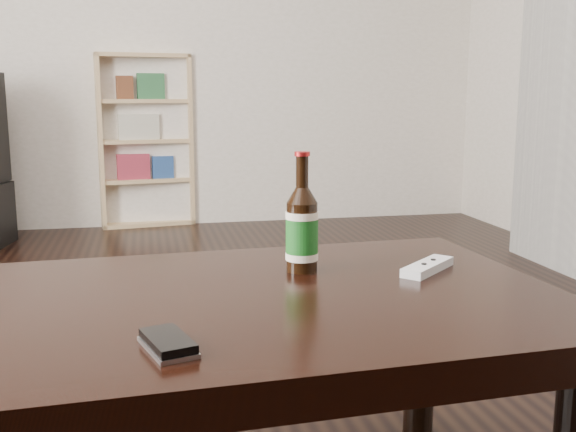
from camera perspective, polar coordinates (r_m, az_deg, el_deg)
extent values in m
cube|color=beige|center=(4.56, -15.45, 16.04)|extent=(5.00, 0.02, 2.70)
cube|color=tan|center=(4.56, -15.69, 6.09)|extent=(0.06, 0.28, 1.12)
cube|color=tan|center=(4.64, -8.52, 6.42)|extent=(0.06, 0.28, 1.12)
cube|color=tan|center=(4.59, -12.34, 13.10)|extent=(0.64, 0.36, 0.03)
cube|color=tan|center=(4.66, -11.83, -0.47)|extent=(0.64, 0.36, 0.03)
cube|color=tan|center=(4.71, -12.29, 6.35)|extent=(0.60, 0.11, 1.12)
cube|color=tan|center=(4.61, -11.96, 3.06)|extent=(0.58, 0.33, 0.03)
cube|color=tan|center=(4.59, -12.08, 6.27)|extent=(0.58, 0.33, 0.03)
cube|color=tan|center=(4.58, -12.20, 9.50)|extent=(0.58, 0.33, 0.03)
cube|color=#9C2B3D|center=(4.58, -13.04, 4.16)|extent=(0.23, 0.20, 0.16)
cube|color=#264888|center=(4.60, -10.69, 4.17)|extent=(0.16, 0.19, 0.15)
cube|color=beige|center=(4.56, -12.63, 7.42)|extent=(0.28, 0.21, 0.16)
cube|color=#2C663A|center=(4.57, -11.67, 10.70)|extent=(0.20, 0.20, 0.16)
cube|color=brown|center=(4.55, -13.74, 10.52)|extent=(0.13, 0.19, 0.15)
cube|color=black|center=(1.26, -6.21, -8.34)|extent=(1.34, 0.83, 0.07)
cylinder|color=black|center=(1.77, 11.13, -11.31)|extent=(0.08, 0.08, 0.42)
cylinder|color=black|center=(1.42, 1.19, -1.79)|extent=(0.08, 0.08, 0.15)
cylinder|color=#155719|center=(1.42, 1.19, -1.67)|extent=(0.08, 0.08, 0.09)
cylinder|color=beige|center=(1.41, 1.20, 0.08)|extent=(0.08, 0.08, 0.02)
cylinder|color=beige|center=(1.42, 1.18, -3.40)|extent=(0.08, 0.08, 0.02)
cone|color=black|center=(1.40, 1.20, 1.79)|extent=(0.08, 0.08, 0.03)
cylinder|color=black|center=(1.39, 1.21, 3.78)|extent=(0.03, 0.03, 0.07)
cylinder|color=maroon|center=(1.39, 1.22, 5.29)|extent=(0.04, 0.04, 0.01)
cube|color=#ACACAF|center=(1.02, -10.13, -10.88)|extent=(0.09, 0.13, 0.01)
cube|color=black|center=(1.02, -10.14, -10.45)|extent=(0.08, 0.12, 0.02)
cylinder|color=#ACACAF|center=(0.98, -9.53, -10.70)|extent=(0.03, 0.03, 0.00)
cube|color=silver|center=(1.46, 11.73, -4.24)|extent=(0.15, 0.15, 0.02)
cylinder|color=black|center=(1.48, 12.20, -3.63)|extent=(0.02, 0.02, 0.00)
cylinder|color=black|center=(1.44, 11.44, -4.00)|extent=(0.02, 0.02, 0.00)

